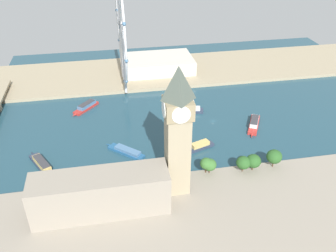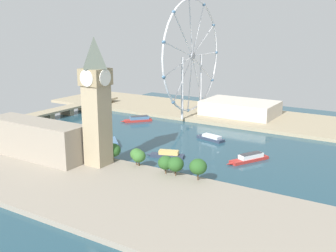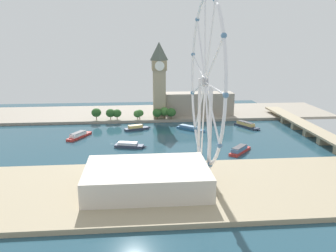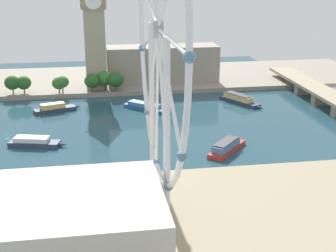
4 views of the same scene
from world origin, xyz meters
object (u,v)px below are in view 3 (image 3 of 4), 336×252
Objects in this scene: parliament_block at (199,103)px; tour_boat_1 at (240,150)px; tour_boat_3 at (129,145)px; tour_boat_5 at (246,125)px; tour_boat_4 at (190,128)px; tour_boat_0 at (137,128)px; tour_boat_2 at (79,135)px; ferris_wheel at (205,83)px; clock_tower at (159,79)px; riverside_hall at (147,178)px; river_bridge at (312,130)px.

parliament_block is 137.45m from tour_boat_1.
parliament_block is 2.72× the size of tour_boat_3.
tour_boat_1 is 86.94m from tour_boat_5.
tour_boat_1 is 81.82m from tour_boat_4.
tour_boat_4 is (4.50, 55.15, -0.37)m from tour_boat_0.
tour_boat_0 is at bearing 97.72° from tour_boat_3.
tour_boat_1 reaches higher than tour_boat_0.
tour_boat_3 is at bearing -92.57° from tour_boat_5.
tour_boat_2 is 1.01× the size of tour_boat_5.
tour_boat_4 is (-53.78, 61.71, -0.20)m from tour_boat_3.
ferris_wheel reaches higher than tour_boat_4.
clock_tower is 1.14× the size of riverside_hall.
riverside_hall is 2.57× the size of tour_boat_0.
tour_boat_5 is (-121.44, 69.57, -60.88)m from ferris_wheel.
tour_boat_2 is (23.79, -54.58, 0.18)m from tour_boat_0.
clock_tower reaches higher than tour_boat_0.
tour_boat_2 reaches higher than tour_boat_1.
tour_boat_5 is at bearing 20.36° from tour_boat_1.
tour_boat_5 is at bearing 63.89° from clock_tower.
ferris_wheel is 73.65m from riverside_hall.
ferris_wheel reaches higher than tour_boat_2.
ferris_wheel is 158.06m from river_bridge.
tour_boat_3 is (-22.34, -91.71, -0.41)m from tour_boat_1.
tour_boat_4 is (49.05, 28.70, -45.30)m from clock_tower.
ferris_wheel is 102.46m from tour_boat_3.
tour_boat_3 reaches higher than tour_boat_4.
river_bridge is 172.71m from tour_boat_0.
river_bridge is at bearing 25.43° from tour_boat_5.
clock_tower is 2.89× the size of tour_boat_3.
tour_boat_5 is (-5.10, 61.00, 0.65)m from tour_boat_4.
riverside_hall is at bearing 173.33° from tour_boat_1.
tour_boat_4 is at bearing -24.02° from tour_boat_0.
parliament_block reaches higher than tour_boat_3.
parliament_block is 2.95× the size of tour_boat_1.
tour_boat_1 is at bearing 132.08° from riverside_hall.
tour_boat_5 is at bearing -126.37° from river_bridge.
riverside_hall is 2.17× the size of tour_boat_2.
parliament_block is at bearing 45.72° from tour_boat_1.
ferris_wheel is 152.87m from tour_boat_2.
parliament_block reaches higher than tour_boat_1.
riverside_hall is at bearing -52.43° from ferris_wheel.
ferris_wheel is 4.32× the size of tour_boat_1.
tour_boat_2 is 59.12m from tour_boat_3.
river_bridge reaches higher than tour_boat_2.
tour_boat_1 is (-71.30, 78.97, -7.77)m from riverside_hall.
clock_tower is 68.58m from tour_boat_0.
ferris_wheel is at bearing -58.01° from tour_boat_5.
ferris_wheel reaches higher than clock_tower.
river_bridge is (-114.00, 162.28, -3.91)m from riverside_hall.
parliament_block is 218.69m from riverside_hall.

